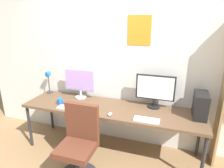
# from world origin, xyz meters

# --- Properties ---
(wall_back) EXTENTS (5.05, 0.11, 2.60)m
(wall_back) POSITION_xyz_m (0.00, 1.02, 1.30)
(wall_back) COLOR silver
(wall_back) RESTS_ON ground_plane
(desk) EXTENTS (2.65, 0.68, 0.74)m
(desk) POSITION_xyz_m (0.00, 0.60, 0.69)
(desk) COLOR brown
(desk) RESTS_ON ground_plane
(office_chair) EXTENTS (0.52, 0.52, 0.99)m
(office_chair) POSITION_xyz_m (-0.21, -0.05, 0.40)
(office_chair) COLOR #2D2D33
(office_chair) RESTS_ON ground_plane
(monitor_left) EXTENTS (0.53, 0.18, 0.49)m
(monitor_left) POSITION_xyz_m (-0.60, 0.81, 1.02)
(monitor_left) COLOR silver
(monitor_left) RESTS_ON desk
(monitor_right) EXTENTS (0.56, 0.18, 0.49)m
(monitor_right) POSITION_xyz_m (0.60, 0.81, 1.02)
(monitor_right) COLOR black
(monitor_right) RESTS_ON desk
(pc_tower) EXTENTS (0.17, 0.34, 0.33)m
(pc_tower) POSITION_xyz_m (1.21, 0.70, 0.91)
(pc_tower) COLOR black
(pc_tower) RESTS_ON desk
(desk_lamp) EXTENTS (0.11, 0.15, 0.44)m
(desk_lamp) POSITION_xyz_m (-1.23, 0.82, 1.04)
(desk_lamp) COLOR #333333
(desk_lamp) RESTS_ON desk
(keyboard_left) EXTENTS (0.36, 0.13, 0.02)m
(keyboard_left) POSITION_xyz_m (-0.56, 0.37, 0.75)
(keyboard_left) COLOR silver
(keyboard_left) RESTS_ON desk
(keyboard_right) EXTENTS (0.33, 0.13, 0.02)m
(keyboard_right) POSITION_xyz_m (0.56, 0.37, 0.75)
(keyboard_right) COLOR silver
(keyboard_right) RESTS_ON desk
(mouse_left_side) EXTENTS (0.06, 0.10, 0.03)m
(mouse_left_side) POSITION_xyz_m (0.06, 0.37, 0.76)
(mouse_left_side) COLOR silver
(mouse_left_side) RESTS_ON desk
(mouse_right_side) EXTENTS (0.06, 0.10, 0.03)m
(mouse_right_side) POSITION_xyz_m (-0.14, 0.35, 0.76)
(mouse_right_side) COLOR silver
(mouse_right_side) RESTS_ON desk
(coffee_mug) EXTENTS (0.11, 0.08, 0.09)m
(coffee_mug) POSITION_xyz_m (-0.78, 0.48, 0.79)
(coffee_mug) COLOR blue
(coffee_mug) RESTS_ON desk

